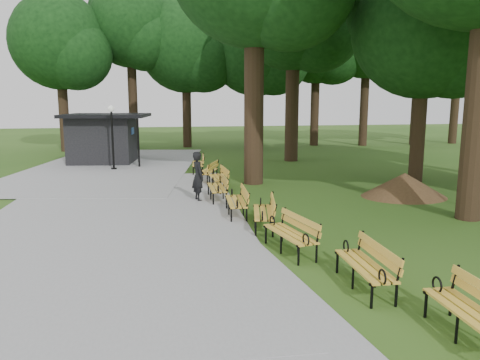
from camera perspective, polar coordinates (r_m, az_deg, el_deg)
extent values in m
plane|color=#2A4F16|center=(11.51, 3.11, -7.71)|extent=(100.00, 100.00, 0.00)
cube|color=gray|center=(14.15, -15.88, -4.59)|extent=(12.00, 38.00, 0.06)
imported|color=black|center=(15.98, -5.20, 0.44)|extent=(0.55, 0.71, 1.73)
cylinder|color=black|center=(23.77, -15.49, 4.72)|extent=(0.10, 0.10, 2.96)
sphere|color=white|center=(23.69, -15.67, 8.52)|extent=(0.32, 0.32, 0.32)
cone|color=#47301C|center=(17.71, 19.66, -0.57)|extent=(2.60, 2.60, 0.88)
cylinder|color=black|center=(14.86, 27.57, 11.42)|extent=(0.70, 0.70, 8.32)
cylinder|color=black|center=(21.05, 21.32, 7.86)|extent=(0.60, 0.60, 5.94)
sphere|color=black|center=(21.26, 21.94, 17.39)|extent=(6.00, 6.00, 6.00)
cylinder|color=black|center=(19.09, 1.74, 11.77)|extent=(0.80, 0.80, 8.20)
cylinder|color=black|center=(26.55, 6.48, 10.63)|extent=(0.76, 0.76, 7.68)
sphere|color=black|center=(27.00, 6.68, 20.34)|extent=(6.68, 6.68, 6.68)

